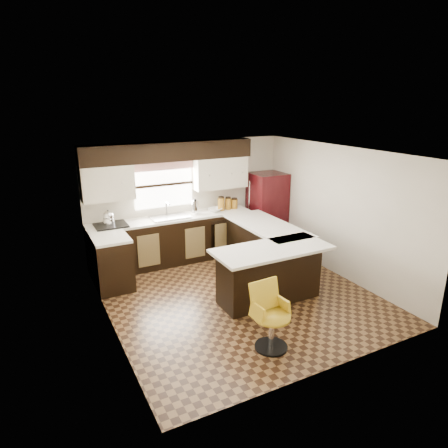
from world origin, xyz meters
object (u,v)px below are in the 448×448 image
peninsula_long (264,250)px  bar_chair (272,318)px  refrigerator (267,210)px  peninsula_return (269,274)px

peninsula_long → bar_chair: size_ratio=2.15×
refrigerator → bar_chair: 3.92m
peninsula_long → refrigerator: bearing=55.2°
bar_chair → peninsula_long: bearing=56.0°
bar_chair → peninsula_return: bearing=54.4°
peninsula_long → refrigerator: (0.82, 1.18, 0.38)m
refrigerator → bar_chair: (-2.06, -3.31, -0.38)m
peninsula_long → peninsula_return: bearing=-118.3°
peninsula_return → refrigerator: size_ratio=0.99×
peninsula_long → peninsula_return: (-0.53, -0.97, 0.00)m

